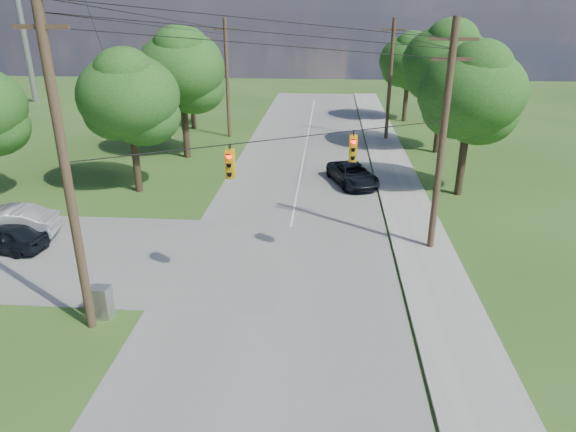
# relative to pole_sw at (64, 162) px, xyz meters

# --- Properties ---
(ground) EXTENTS (140.00, 140.00, 0.00)m
(ground) POSITION_rel_pole_sw_xyz_m (4.60, -0.40, -6.23)
(ground) COLOR #2D4E1A
(ground) RESTS_ON ground
(main_road) EXTENTS (10.00, 100.00, 0.03)m
(main_road) POSITION_rel_pole_sw_xyz_m (6.60, 4.60, -6.21)
(main_road) COLOR gray
(main_road) RESTS_ON ground
(sidewalk_east) EXTENTS (2.60, 100.00, 0.12)m
(sidewalk_east) POSITION_rel_pole_sw_xyz_m (13.30, 4.60, -6.17)
(sidewalk_east) COLOR #A9A69E
(sidewalk_east) RESTS_ON ground
(pole_sw) EXTENTS (2.00, 0.32, 12.00)m
(pole_sw) POSITION_rel_pole_sw_xyz_m (0.00, 0.00, 0.00)
(pole_sw) COLOR brown
(pole_sw) RESTS_ON ground
(pole_ne) EXTENTS (2.00, 0.32, 10.50)m
(pole_ne) POSITION_rel_pole_sw_xyz_m (13.50, 7.60, -0.76)
(pole_ne) COLOR brown
(pole_ne) RESTS_ON ground
(pole_north_e) EXTENTS (2.00, 0.32, 10.00)m
(pole_north_e) POSITION_rel_pole_sw_xyz_m (13.50, 29.60, -1.10)
(pole_north_e) COLOR brown
(pole_north_e) RESTS_ON ground
(pole_north_w) EXTENTS (2.00, 0.32, 10.00)m
(pole_north_w) POSITION_rel_pole_sw_xyz_m (-0.40, 29.60, -1.10)
(pole_north_w) COLOR brown
(pole_north_w) RESTS_ON ground
(power_lines) EXTENTS (13.93, 29.62, 4.93)m
(power_lines) POSITION_rel_pole_sw_xyz_m (6.10, 11.14, 2.93)
(power_lines) COLOR black
(power_lines) RESTS_ON ground
(traffic_signals) EXTENTS (4.91, 3.27, 1.05)m
(traffic_signals) POSITION_rel_pole_sw_xyz_m (7.15, 4.03, -0.73)
(traffic_signals) COLOR #E4AC0D
(traffic_signals) RESTS_ON ground
(tree_w_near) EXTENTS (6.00, 6.00, 8.40)m
(tree_w_near) POSITION_rel_pole_sw_xyz_m (-3.40, 14.60, -0.30)
(tree_w_near) COLOR #413120
(tree_w_near) RESTS_ON ground
(tree_w_mid) EXTENTS (6.40, 6.40, 9.22)m
(tree_w_mid) POSITION_rel_pole_sw_xyz_m (-2.40, 22.60, 0.35)
(tree_w_mid) COLOR #413120
(tree_w_mid) RESTS_ON ground
(tree_w_far) EXTENTS (6.00, 6.00, 8.73)m
(tree_w_far) POSITION_rel_pole_sw_xyz_m (-4.40, 32.60, 0.02)
(tree_w_far) COLOR #413120
(tree_w_far) RESTS_ON ground
(tree_e_near) EXTENTS (6.20, 6.20, 8.81)m
(tree_e_near) POSITION_rel_pole_sw_xyz_m (16.60, 15.60, 0.02)
(tree_e_near) COLOR #413120
(tree_e_near) RESTS_ON ground
(tree_e_mid) EXTENTS (6.60, 6.60, 9.64)m
(tree_e_mid) POSITION_rel_pole_sw_xyz_m (17.10, 25.60, 0.68)
(tree_e_mid) COLOR #413120
(tree_e_mid) RESTS_ON ground
(tree_e_far) EXTENTS (5.80, 5.80, 8.32)m
(tree_e_far) POSITION_rel_pole_sw_xyz_m (16.10, 37.60, -0.31)
(tree_e_far) COLOR #413120
(tree_e_far) RESTS_ON ground
(car_cross_dark) EXTENTS (4.15, 2.12, 1.35)m
(car_cross_dark) POSITION_rel_pole_sw_xyz_m (-6.71, 5.71, -5.52)
(car_cross_dark) COLOR black
(car_cross_dark) RESTS_ON cross_road
(car_cross_silver) EXTENTS (5.34, 2.68, 1.68)m
(car_cross_silver) POSITION_rel_pole_sw_xyz_m (-7.43, 6.76, -5.36)
(car_cross_silver) COLOR silver
(car_cross_silver) RESTS_ON cross_road
(car_main_north) EXTENTS (3.72, 5.35, 1.36)m
(car_main_north) POSITION_rel_pole_sw_xyz_m (10.10, 16.98, -5.52)
(car_main_north) COLOR black
(car_main_north) RESTS_ON main_road
(control_cabinet) EXTENTS (0.76, 0.59, 1.28)m
(control_cabinet) POSITION_rel_pole_sw_xyz_m (0.20, 0.60, -5.59)
(control_cabinet) COLOR #919497
(control_cabinet) RESTS_ON ground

